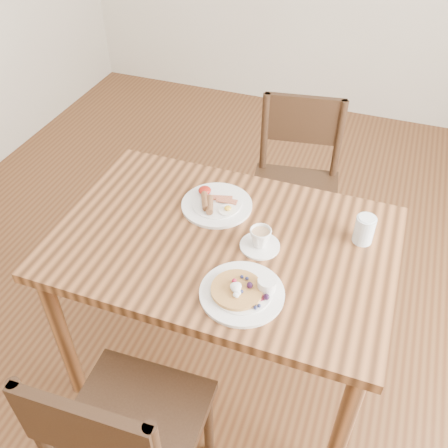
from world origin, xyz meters
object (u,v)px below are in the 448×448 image
at_px(dining_table, 224,258).
at_px(chair_far, 295,181).
at_px(chair_near, 124,433).
at_px(water_glass, 364,230).
at_px(pancake_plate, 243,291).
at_px(breakfast_plate, 216,204).
at_px(teacup_saucer, 260,240).

height_order(dining_table, chair_far, chair_far).
distance_m(chair_near, water_glass, 1.02).
bearing_deg(pancake_plate, chair_far, 92.95).
xyz_separation_m(chair_far, water_glass, (0.37, -0.61, 0.31)).
bearing_deg(water_glass, breakfast_plate, 179.57).
bearing_deg(breakfast_plate, water_glass, -0.43).
bearing_deg(breakfast_plate, teacup_saucer, -35.05).
bearing_deg(chair_far, teacup_saucer, 83.96).
height_order(dining_table, chair_near, chair_near).
relative_size(breakfast_plate, teacup_saucer, 1.93).
bearing_deg(water_glass, pancake_plate, -129.83).
bearing_deg(pancake_plate, teacup_saucer, 93.56).
height_order(dining_table, water_glass, water_glass).
xyz_separation_m(dining_table, water_glass, (0.46, 0.16, 0.15)).
height_order(pancake_plate, teacup_saucer, teacup_saucer).
bearing_deg(chair_near, dining_table, 80.46).
height_order(chair_near, pancake_plate, chair_near).
bearing_deg(chair_far, chair_near, 74.09).
xyz_separation_m(chair_near, pancake_plate, (0.23, 0.43, 0.27)).
bearing_deg(breakfast_plate, dining_table, -60.25).
xyz_separation_m(chair_near, teacup_saucer, (0.21, 0.65, 0.29)).
bearing_deg(dining_table, chair_far, 83.07).
xyz_separation_m(dining_table, pancake_plate, (0.14, -0.22, 0.11)).
height_order(pancake_plate, water_glass, water_glass).
relative_size(dining_table, teacup_saucer, 8.57).
distance_m(chair_near, breakfast_plate, 0.85).
relative_size(dining_table, breakfast_plate, 4.44).
bearing_deg(breakfast_plate, chair_far, 72.97).
distance_m(pancake_plate, water_glass, 0.49).
xyz_separation_m(dining_table, chair_near, (-0.08, -0.65, -0.16)).
distance_m(chair_far, teacup_saucer, 0.82).
height_order(pancake_plate, breakfast_plate, pancake_plate).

